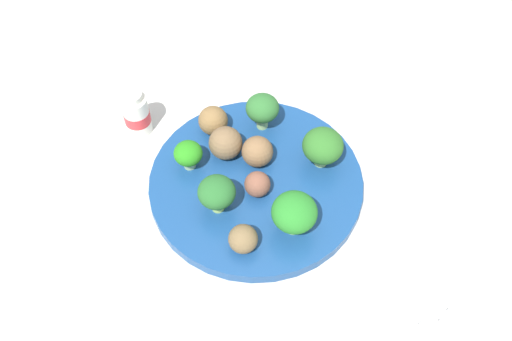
% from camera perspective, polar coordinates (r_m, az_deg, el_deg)
% --- Properties ---
extents(ground_plane, '(4.00, 4.00, 0.00)m').
position_cam_1_polar(ground_plane, '(0.77, 0.00, -1.60)').
color(ground_plane, beige).
extents(plate, '(0.28, 0.28, 0.02)m').
position_cam_1_polar(plate, '(0.76, 0.00, -1.25)').
color(plate, navy).
rests_on(plate, ground_plane).
extents(broccoli_floret_far_rim, '(0.05, 0.05, 0.06)m').
position_cam_1_polar(broccoli_floret_far_rim, '(0.79, 0.63, 6.09)').
color(broccoli_floret_far_rim, '#9DBE70').
rests_on(broccoli_floret_far_rim, plate).
extents(broccoli_floret_front_right, '(0.05, 0.05, 0.06)m').
position_cam_1_polar(broccoli_floret_front_right, '(0.75, 6.59, 2.39)').
color(broccoli_floret_front_right, '#9ABC6B').
rests_on(broccoli_floret_front_right, plate).
extents(broccoli_floret_front_left, '(0.06, 0.06, 0.06)m').
position_cam_1_polar(broccoli_floret_front_left, '(0.68, 3.79, -4.16)').
color(broccoli_floret_front_left, '#A3CF78').
rests_on(broccoli_floret_front_left, plate).
extents(broccoli_floret_mid_left, '(0.04, 0.04, 0.04)m').
position_cam_1_polar(broccoli_floret_mid_left, '(0.75, -6.69, 1.62)').
color(broccoli_floret_mid_left, '#91B883').
rests_on(broccoli_floret_mid_left, plate).
extents(broccoli_floret_near_rim, '(0.05, 0.05, 0.05)m').
position_cam_1_polar(broccoli_floret_near_rim, '(0.70, -3.70, -2.36)').
color(broccoli_floret_near_rim, '#A7CF66').
rests_on(broccoli_floret_near_rim, plate).
extents(meatball_front_left, '(0.04, 0.04, 0.04)m').
position_cam_1_polar(meatball_front_left, '(0.76, -3.08, 2.67)').
color(meatball_front_left, brown).
rests_on(meatball_front_left, plate).
extents(meatball_mid_left, '(0.03, 0.03, 0.03)m').
position_cam_1_polar(meatball_mid_left, '(0.73, 0.14, -1.36)').
color(meatball_mid_left, brown).
rests_on(meatball_mid_left, plate).
extents(meatball_back_left, '(0.04, 0.04, 0.04)m').
position_cam_1_polar(meatball_back_left, '(0.76, 0.14, 1.87)').
color(meatball_back_left, brown).
rests_on(meatball_back_left, plate).
extents(meatball_near_rim, '(0.04, 0.04, 0.04)m').
position_cam_1_polar(meatball_near_rim, '(0.69, -1.28, -6.74)').
color(meatball_near_rim, brown).
rests_on(meatball_near_rim, plate).
extents(meatball_back_right, '(0.04, 0.04, 0.04)m').
position_cam_1_polar(meatball_back_right, '(0.79, -4.24, 4.92)').
color(meatball_back_right, brown).
rests_on(meatball_back_right, plate).
extents(napkin, '(0.17, 0.12, 0.01)m').
position_cam_1_polar(napkin, '(0.70, 14.95, -13.12)').
color(napkin, white).
rests_on(napkin, ground_plane).
extents(fork, '(0.12, 0.02, 0.01)m').
position_cam_1_polar(fork, '(0.71, 16.44, -12.34)').
color(fork, silver).
rests_on(fork, napkin).
extents(knife, '(0.15, 0.02, 0.01)m').
position_cam_1_polar(knife, '(0.69, 14.62, -14.31)').
color(knife, silver).
rests_on(knife, napkin).
extents(yogurt_bottle, '(0.04, 0.04, 0.07)m').
position_cam_1_polar(yogurt_bottle, '(0.82, -11.66, 5.45)').
color(yogurt_bottle, white).
rests_on(yogurt_bottle, ground_plane).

